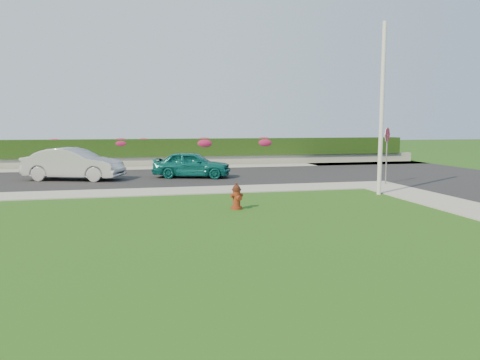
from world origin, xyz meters
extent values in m
plane|color=black|center=(0.00, 0.00, 0.00)|extent=(120.00, 120.00, 0.00)
cube|color=black|center=(-5.00, 14.00, 0.02)|extent=(26.00, 8.00, 0.04)
cube|color=gray|center=(-6.00, 9.00, 0.02)|extent=(24.00, 2.00, 0.04)
cube|color=gray|center=(7.00, 9.00, 0.02)|extent=(2.00, 2.00, 0.04)
cube|color=gray|center=(-1.00, 19.00, 0.02)|extent=(34.00, 2.00, 0.04)
cube|color=gray|center=(-1.00, 20.50, 0.30)|extent=(34.00, 0.40, 0.60)
cube|color=black|center=(-1.00, 20.60, 1.15)|extent=(32.00, 0.90, 1.10)
cylinder|color=#591A0D|center=(-0.10, 4.75, 0.04)|extent=(0.35, 0.35, 0.08)
cylinder|color=#591A0D|center=(-0.10, 4.75, 0.35)|extent=(0.24, 0.24, 0.53)
cylinder|color=black|center=(-0.10, 4.75, 0.62)|extent=(0.29, 0.29, 0.05)
sphere|color=black|center=(-0.10, 4.75, 0.65)|extent=(0.24, 0.24, 0.24)
cylinder|color=black|center=(-0.10, 4.75, 0.78)|extent=(0.07, 0.07, 0.07)
cylinder|color=#591A0D|center=(-0.25, 4.70, 0.43)|extent=(0.13, 0.14, 0.11)
cylinder|color=#591A0D|center=(0.04, 4.80, 0.43)|extent=(0.13, 0.14, 0.11)
cylinder|color=#591A0D|center=(-0.05, 4.60, 0.37)|extent=(0.19, 0.17, 0.15)
imported|color=#0B5A57|center=(-0.44, 13.36, 0.68)|extent=(4.04, 2.58, 1.28)
imported|color=#A9ABB1|center=(-5.95, 13.60, 0.78)|extent=(4.78, 2.98, 1.49)
cylinder|color=silver|center=(5.79, 6.53, 3.17)|extent=(0.16, 0.16, 6.34)
cylinder|color=slate|center=(7.55, 9.10, 1.11)|extent=(0.06, 0.06, 2.23)
cylinder|color=#AB0B1F|center=(7.55, 9.10, 2.17)|extent=(0.50, 0.46, 0.65)
cylinder|color=white|center=(7.55, 9.10, 2.17)|extent=(0.52, 0.48, 0.69)
ellipsoid|color=#A51C4D|center=(-7.82, 20.50, 1.49)|extent=(1.07, 0.69, 0.53)
ellipsoid|color=#A51C4D|center=(-3.95, 20.50, 1.45)|extent=(1.27, 0.82, 0.64)
ellipsoid|color=#A51C4D|center=(-2.59, 20.50, 1.49)|extent=(1.06, 0.68, 0.53)
ellipsoid|color=#A51C4D|center=(1.21, 20.50, 1.41)|extent=(1.44, 0.93, 0.72)
ellipsoid|color=#A51C4D|center=(5.19, 20.50, 1.42)|extent=(1.42, 0.91, 0.71)
camera|label=1|loc=(-3.18, -9.31, 2.66)|focal=35.00mm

